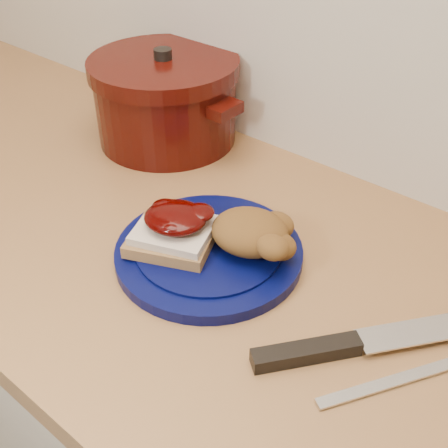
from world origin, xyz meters
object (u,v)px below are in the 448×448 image
Objects in this scene: chef_knife at (344,345)px; pepper_grinder at (133,99)px; plate at (209,252)px; dutch_oven at (166,99)px; butter_knife at (392,382)px.

pepper_grinder reaches higher than chef_knife.
plate is 0.90× the size of chef_knife.
dutch_oven reaches higher than pepper_grinder.
plate is 0.82× the size of dutch_oven.
butter_knife is at bearing -19.10° from pepper_grinder.
butter_knife is (0.06, -0.01, -0.01)m from chef_knife.
chef_knife is at bearing 115.82° from butter_knife.
butter_knife is (0.29, -0.03, -0.00)m from plate.
dutch_oven is at bearing 98.38° from butter_knife.
plate is at bearing -36.71° from dutch_oven.
plate is at bearing -28.44° from pepper_grinder.
plate is 0.29m from butter_knife.
dutch_oven is (-0.28, 0.21, 0.07)m from plate.
pepper_grinder is (-0.06, -0.03, -0.01)m from dutch_oven.
butter_knife is at bearing -57.81° from chef_knife.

